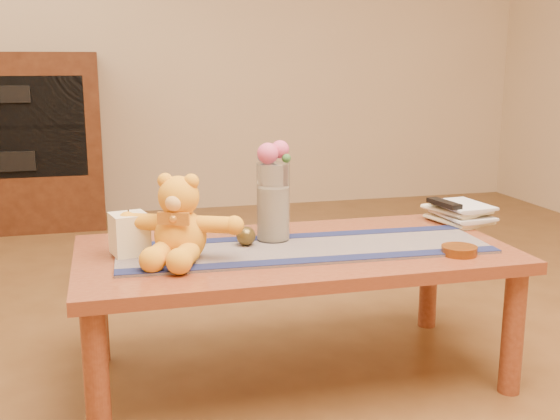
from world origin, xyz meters
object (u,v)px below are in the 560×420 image
object	(u,v)px
teddy_bear	(180,218)
amber_dish	(459,250)
book_bottom	(441,222)
glass_vase	(273,202)
bronze_ball	(246,236)
pillar_candle	(129,234)
tv_remote	(444,203)

from	to	relation	value
teddy_bear	amber_dish	size ratio (longest dim) A/B	3.24
amber_dish	book_bottom	bearing A→B (deg)	70.13
glass_vase	book_bottom	xyz separation A→B (m)	(0.66, 0.07, -0.13)
bronze_ball	book_bottom	xyz separation A→B (m)	(0.77, 0.12, -0.03)
pillar_candle	book_bottom	size ratio (longest dim) A/B	0.57
pillar_candle	book_bottom	world-z (taller)	pillar_candle
amber_dish	teddy_bear	bearing A→B (deg)	169.16
pillar_candle	teddy_bear	bearing A→B (deg)	-29.33
book_bottom	amber_dish	world-z (taller)	amber_dish
pillar_candle	bronze_ball	distance (m)	0.37
glass_vase	tv_remote	size ratio (longest dim) A/B	1.62
glass_vase	bronze_ball	world-z (taller)	glass_vase
pillar_candle	bronze_ball	size ratio (longest dim) A/B	2.03
glass_vase	tv_remote	xyz separation A→B (m)	(0.67, 0.06, -0.05)
teddy_bear	book_bottom	world-z (taller)	teddy_bear
bronze_ball	book_bottom	bearing A→B (deg)	8.94
glass_vase	amber_dish	world-z (taller)	glass_vase
glass_vase	bronze_ball	distance (m)	0.15
glass_vase	pillar_candle	bearing A→B (deg)	-173.83
book_bottom	amber_dish	bearing A→B (deg)	-121.24
book_bottom	tv_remote	distance (m)	0.08
teddy_bear	amber_dish	world-z (taller)	teddy_bear
pillar_candle	glass_vase	bearing A→B (deg)	6.17
book_bottom	teddy_bear	bearing A→B (deg)	-179.52
tv_remote	amber_dish	bearing A→B (deg)	-118.94
glass_vase	book_bottom	bearing A→B (deg)	6.22
book_bottom	amber_dish	size ratio (longest dim) A/B	1.98
bronze_ball	pillar_candle	bearing A→B (deg)	-179.55
glass_vase	bronze_ball	size ratio (longest dim) A/B	4.12
bronze_ball	amber_dish	size ratio (longest dim) A/B	0.56
pillar_candle	amber_dish	distance (m)	1.04
tv_remote	amber_dish	xyz separation A→B (m)	(-0.14, -0.36, -0.07)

